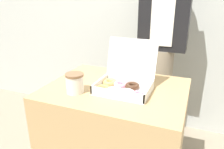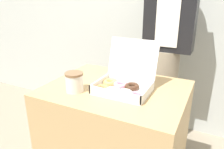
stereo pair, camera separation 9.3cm
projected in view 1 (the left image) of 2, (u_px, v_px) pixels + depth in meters
The scene contains 4 objects.
table at pixel (116, 139), 1.41m from camera, with size 0.81×0.63×0.73m.
donut_box at pixel (123, 84), 1.23m from camera, with size 0.32×0.29×0.27m.
coffee_cup at pixel (75, 83), 1.20m from camera, with size 0.10×0.10×0.11m.
person_customer at pixel (163, 39), 1.66m from camera, with size 0.36×0.22×1.62m.
Camera 1 is at (0.42, -1.10, 1.24)m, focal length 35.00 mm.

